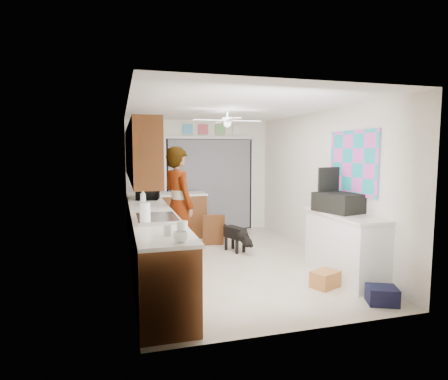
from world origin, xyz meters
TOP-DOWN VIEW (x-y plane):
  - floor at (0.00, 0.00)m, footprint 5.00×5.00m
  - ceiling at (0.00, 0.00)m, footprint 5.00×5.00m
  - wall_back at (0.00, 2.50)m, footprint 3.20×0.00m
  - wall_front at (0.00, -2.50)m, footprint 3.20×0.00m
  - wall_left at (-1.60, 0.00)m, footprint 0.00×5.00m
  - wall_right at (1.60, 0.00)m, footprint 0.00×5.00m
  - left_base_cabinets at (-1.30, 0.00)m, footprint 0.60×4.80m
  - left_countertop at (-1.29, 0.00)m, footprint 0.62×4.80m
  - upper_cabinets at (-1.44, 0.20)m, footprint 0.32×4.00m
  - sink_basin at (-1.29, -1.00)m, footprint 0.50×0.76m
  - faucet at (-1.48, -1.00)m, footprint 0.03×0.03m
  - peninsula_base at (-0.50, 2.00)m, footprint 1.00×0.60m
  - peninsula_top at (-0.50, 2.00)m, footprint 1.04×0.64m
  - back_opening_recess at (0.25, 2.47)m, footprint 2.00×0.06m
  - curtain_panel at (0.25, 2.43)m, footprint 1.90×0.03m
  - door_trim_left at (-0.77, 2.44)m, footprint 0.06×0.04m
  - door_trim_right at (1.27, 2.44)m, footprint 0.06×0.04m
  - door_trim_head at (0.25, 2.44)m, footprint 2.10×0.04m
  - header_frame_1 at (-0.25, 2.47)m, footprint 0.22×0.02m
  - header_frame_2 at (0.10, 2.47)m, footprint 0.22×0.02m
  - header_frame_3 at (0.50, 2.47)m, footprint 0.22×0.02m
  - header_frame_4 at (0.90, 2.47)m, footprint 0.22×0.02m
  - route66_sign at (-0.95, 2.47)m, footprint 0.22×0.02m
  - right_counter_base at (1.35, -1.20)m, footprint 0.50×1.40m
  - right_counter_top at (1.34, -1.20)m, footprint 0.54×1.44m
  - abstract_painting at (1.58, -1.00)m, footprint 0.03×1.15m
  - ceiling_fan at (0.00, 0.20)m, footprint 1.14×1.14m
  - microwave at (-1.23, 1.20)m, footprint 0.49×0.65m
  - soap_bottle at (-1.37, 0.40)m, footprint 0.12×0.12m
  - cup at (-1.18, -2.25)m, footprint 0.17×0.17m
  - jar_a at (-1.12, -1.98)m, footprint 0.14×0.14m
  - jar_b at (-1.27, -1.94)m, footprint 0.08×0.08m
  - paper_towel_roll at (-1.46, -1.28)m, footprint 0.13×0.13m
  - suitcase at (1.32, -1.07)m, footprint 0.63×0.74m
  - suitcase_rim at (1.32, -1.07)m, footprint 0.57×0.67m
  - suitcase_lid at (1.32, -0.78)m, footprint 0.41×0.14m
  - cardboard_box at (0.88, -1.47)m, footprint 0.42×0.38m
  - navy_crate at (1.25, -2.15)m, footprint 0.43×0.40m
  - cabinet_door_panel at (-0.02, 1.05)m, footprint 0.43×0.21m
  - man at (-0.83, 0.20)m, footprint 0.68×0.81m
  - dog at (0.26, 0.59)m, footprint 0.49×0.70m

SIDE VIEW (x-z plane):
  - floor at x=0.00m, z-range 0.00..0.00m
  - navy_crate at x=1.25m, z-range 0.00..0.21m
  - cardboard_box at x=0.88m, z-range 0.00..0.22m
  - dog at x=0.26m, z-range 0.00..0.50m
  - cabinet_door_panel at x=-0.02m, z-range 0.00..0.62m
  - left_base_cabinets at x=-1.30m, z-range 0.00..0.90m
  - peninsula_base at x=-0.50m, z-range 0.00..0.90m
  - right_counter_base at x=1.35m, z-range 0.00..0.90m
  - left_countertop at x=-1.29m, z-range 0.90..0.94m
  - peninsula_top at x=-0.50m, z-range 0.90..0.94m
  - right_counter_top at x=1.34m, z-range 0.90..0.94m
  - man at x=-0.83m, z-range 0.00..1.89m
  - sink_basin at x=-1.29m, z-range 0.92..0.98m
  - suitcase_rim at x=1.32m, z-range 0.96..0.98m
  - cup at x=-1.18m, z-range 0.94..1.05m
  - jar_b at x=-1.27m, z-range 0.94..1.06m
  - jar_a at x=-1.12m, z-range 0.94..1.10m
  - faucet at x=-1.48m, z-range 0.94..1.16m
  - back_opening_recess at x=0.25m, z-range 0.00..2.10m
  - door_trim_left at x=-0.77m, z-range 0.00..2.10m
  - door_trim_right at x=1.27m, z-range 0.00..2.10m
  - curtain_panel at x=0.25m, z-range 0.03..2.08m
  - paper_towel_roll at x=-1.46m, z-range 0.94..1.21m
  - soap_bottle at x=-1.37m, z-range 0.94..1.21m
  - suitcase at x=1.32m, z-range 0.94..1.22m
  - microwave at x=-1.23m, z-range 0.94..1.27m
  - wall_back at x=0.00m, z-range -0.35..2.85m
  - wall_front at x=0.00m, z-range -0.35..2.85m
  - wall_left at x=-1.60m, z-range -1.25..3.75m
  - wall_right at x=1.60m, z-range -1.25..3.75m
  - suitcase_lid at x=1.32m, z-range 1.08..1.58m
  - abstract_painting at x=1.58m, z-range 1.17..2.12m
  - upper_cabinets at x=-1.44m, z-range 1.40..2.20m
  - door_trim_head at x=0.25m, z-range 2.09..2.15m
  - header_frame_1 at x=-0.25m, z-range 2.19..2.41m
  - header_frame_2 at x=0.10m, z-range 2.19..2.41m
  - header_frame_3 at x=0.50m, z-range 2.19..2.41m
  - header_frame_4 at x=0.90m, z-range 2.19..2.41m
  - route66_sign at x=-0.95m, z-range 2.17..2.43m
  - ceiling_fan at x=0.00m, z-range 2.20..2.44m
  - ceiling at x=0.00m, z-range 2.50..2.50m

